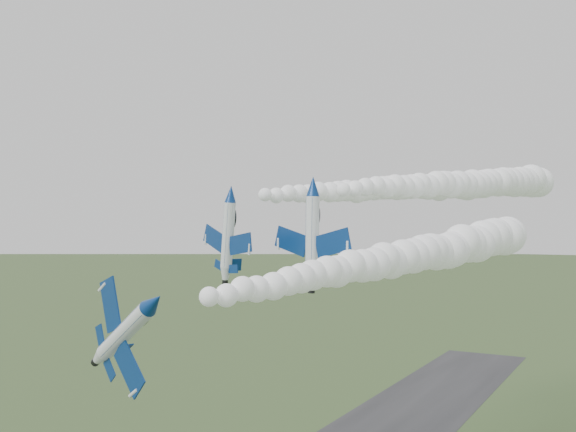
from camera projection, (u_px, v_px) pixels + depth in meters
name	position (u px, v px, depth m)	size (l,w,h in m)	color
jet_lead	(153.00, 302.00, 52.57)	(6.52, 13.03, 9.23)	white
smoke_trail_jet_lead	(397.00, 258.00, 75.44)	(5.56, 60.04, 5.56)	white
jet_pair_left	(230.00, 194.00, 81.36)	(10.58, 12.25, 3.18)	white
smoke_trail_jet_pair_left	(394.00, 189.00, 103.33)	(5.22, 59.61, 5.22)	white
jet_pair_right	(312.00, 186.00, 77.31)	(11.98, 14.01, 3.49)	white
smoke_trail_jet_pair_right	(462.00, 184.00, 103.65)	(5.86, 66.11, 5.86)	white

